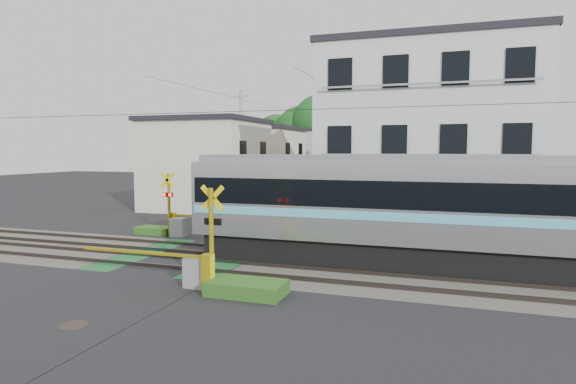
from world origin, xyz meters
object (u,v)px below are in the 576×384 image
(crossing_signal_far, at_px, (178,222))
(pedestrian, at_px, (322,188))
(commuter_train, at_px, (457,210))
(manhole_cover, at_px, (74,326))
(crossing_signal_near, at_px, (198,265))
(apartment_block, at_px, (428,139))

(crossing_signal_far, distance_m, pedestrian, 21.27)
(commuter_train, relative_size, manhole_cover, 28.15)
(manhole_cover, bearing_deg, commuter_train, 44.97)
(crossing_signal_near, bearing_deg, commuter_train, 33.67)
(crossing_signal_near, relative_size, crossing_signal_far, 1.00)
(crossing_signal_near, bearing_deg, manhole_cover, -108.84)
(crossing_signal_far, distance_m, apartment_block, 13.14)
(manhole_cover, bearing_deg, crossing_signal_near, 71.16)
(commuter_train, bearing_deg, pedestrian, 114.77)
(apartment_block, bearing_deg, pedestrian, 121.85)
(commuter_train, distance_m, crossing_signal_near, 8.86)
(crossing_signal_near, relative_size, pedestrian, 3.09)
(commuter_train, xyz_separation_m, pedestrian, (-10.92, 23.67, -1.31))
(crossing_signal_near, distance_m, apartment_block, 14.95)
(crossing_signal_near, xyz_separation_m, manhole_cover, (-1.25, -3.68, -0.70))
(crossing_signal_far, bearing_deg, manhole_cover, -70.37)
(commuter_train, height_order, pedestrian, commuter_train)
(pedestrian, distance_m, manhole_cover, 32.30)
(pedestrian, bearing_deg, apartment_block, 131.01)
(crossing_signal_near, distance_m, pedestrian, 28.75)
(apartment_block, distance_m, manhole_cover, 18.87)
(commuter_train, distance_m, apartment_block, 8.79)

